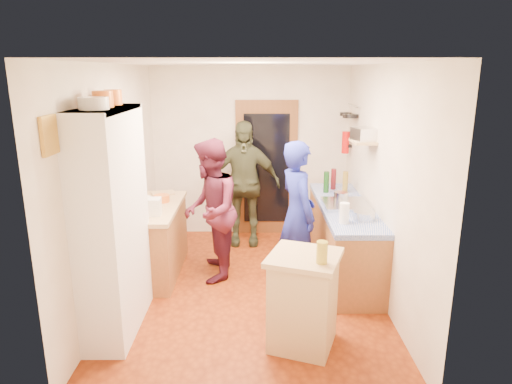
{
  "coord_description": "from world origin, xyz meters",
  "views": [
    {
      "loc": [
        0.07,
        -4.98,
        2.52
      ],
      "look_at": [
        0.08,
        0.15,
        1.15
      ],
      "focal_mm": 32.0,
      "sensor_mm": 36.0,
      "label": 1
    }
  ],
  "objects_px": {
    "island_base": "(303,303)",
    "person_hob": "(301,214)",
    "hutch_body": "(113,223)",
    "person_back": "(244,184)",
    "right_counter_base": "(343,240)",
    "person_left": "(213,209)"
  },
  "relations": [
    {
      "from": "hutch_body",
      "to": "island_base",
      "type": "distance_m",
      "value": 1.97
    },
    {
      "from": "person_left",
      "to": "island_base",
      "type": "bearing_deg",
      "value": 30.6
    },
    {
      "from": "person_hob",
      "to": "person_back",
      "type": "relative_size",
      "value": 0.95
    },
    {
      "from": "right_counter_base",
      "to": "person_hob",
      "type": "distance_m",
      "value": 0.81
    },
    {
      "from": "island_base",
      "to": "hutch_body",
      "type": "bearing_deg",
      "value": 169.11
    },
    {
      "from": "island_base",
      "to": "person_back",
      "type": "xyz_separation_m",
      "value": [
        -0.61,
        2.66,
        0.49
      ]
    },
    {
      "from": "person_hob",
      "to": "person_left",
      "type": "xyz_separation_m",
      "value": [
        -1.06,
        0.2,
        -0.0
      ]
    },
    {
      "from": "right_counter_base",
      "to": "person_left",
      "type": "bearing_deg",
      "value": -175.44
    },
    {
      "from": "hutch_body",
      "to": "person_back",
      "type": "relative_size",
      "value": 1.19
    },
    {
      "from": "hutch_body",
      "to": "right_counter_base",
      "type": "relative_size",
      "value": 1.0
    },
    {
      "from": "hutch_body",
      "to": "island_base",
      "type": "xyz_separation_m",
      "value": [
        1.82,
        -0.35,
        -0.67
      ]
    },
    {
      "from": "hutch_body",
      "to": "person_left",
      "type": "height_order",
      "value": "hutch_body"
    },
    {
      "from": "person_hob",
      "to": "person_back",
      "type": "height_order",
      "value": "person_back"
    },
    {
      "from": "right_counter_base",
      "to": "island_base",
      "type": "xyz_separation_m",
      "value": [
        -0.68,
        -1.65,
        0.01
      ]
    },
    {
      "from": "right_counter_base",
      "to": "person_hob",
      "type": "relative_size",
      "value": 1.26
    },
    {
      "from": "hutch_body",
      "to": "right_counter_base",
      "type": "distance_m",
      "value": 2.9
    },
    {
      "from": "hutch_body",
      "to": "person_hob",
      "type": "relative_size",
      "value": 1.26
    },
    {
      "from": "person_hob",
      "to": "hutch_body",
      "type": "bearing_deg",
      "value": 96.82
    },
    {
      "from": "island_base",
      "to": "person_left",
      "type": "height_order",
      "value": "person_left"
    },
    {
      "from": "island_base",
      "to": "person_hob",
      "type": "xyz_separation_m",
      "value": [
        0.1,
        1.32,
        0.45
      ]
    },
    {
      "from": "hutch_body",
      "to": "island_base",
      "type": "height_order",
      "value": "hutch_body"
    },
    {
      "from": "right_counter_base",
      "to": "person_back",
      "type": "bearing_deg",
      "value": 141.99
    }
  ]
}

